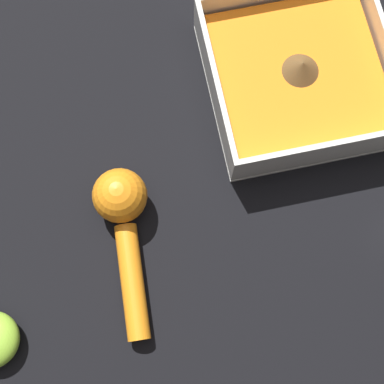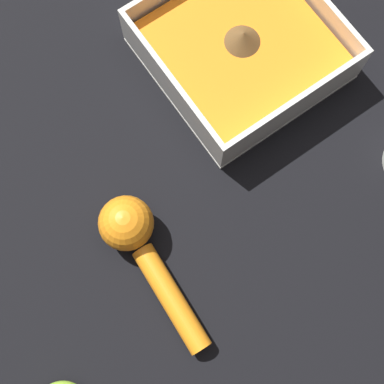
% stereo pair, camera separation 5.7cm
% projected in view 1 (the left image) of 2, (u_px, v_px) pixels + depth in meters
% --- Properties ---
extents(ground_plane, '(4.00, 4.00, 0.00)m').
position_uv_depth(ground_plane, '(291.00, 117.00, 0.63)').
color(ground_plane, black).
extents(square_dish, '(0.20, 0.20, 0.06)m').
position_uv_depth(square_dish, '(297.00, 78.00, 0.62)').
color(square_dish, silver).
rests_on(square_dish, ground_plane).
extents(lemon_squeezer, '(0.06, 0.18, 0.06)m').
position_uv_depth(lemon_squeezer, '(123.00, 218.00, 0.57)').
color(lemon_squeezer, orange).
rests_on(lemon_squeezer, ground_plane).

